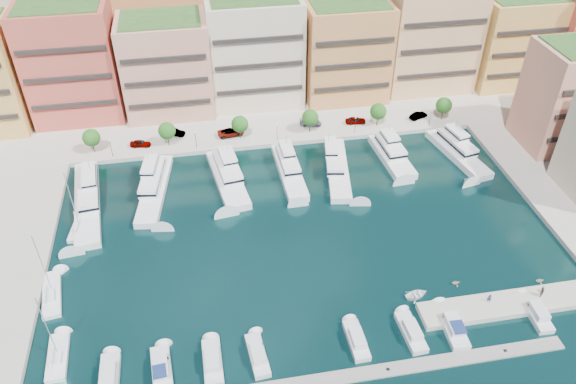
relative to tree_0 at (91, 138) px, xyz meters
name	(u,v)px	position (x,y,z in m)	size (l,w,h in m)	color
ground	(305,236)	(40.00, -33.50, -4.74)	(400.00, 400.00, 0.00)	black
north_quay	(259,82)	(40.00, 28.50, -4.74)	(220.00, 64.00, 2.00)	#9E998E
hillside	(239,17)	(40.00, 76.50, -4.74)	(240.00, 40.00, 58.00)	#1C3114
south_pontoon	(326,380)	(37.00, -63.50, -4.74)	(72.00, 2.20, 0.35)	gray
finger_pier	(516,305)	(70.00, -55.50, -4.74)	(32.00, 5.00, 2.00)	#9E998E
apartment_1	(72,61)	(-4.00, 18.49, 9.57)	(20.00, 16.50, 26.80)	#B6493C
apartment_2	(166,66)	(17.00, 16.49, 7.57)	(20.00, 15.50, 22.80)	tan
apartment_3	(254,50)	(38.00, 18.49, 9.07)	(22.00, 16.50, 25.80)	beige
apartment_4	(345,50)	(60.00, 16.49, 8.07)	(20.00, 15.50, 23.80)	#CC844C
apartment_5	(429,35)	(82.00, 18.49, 9.57)	(22.00, 16.50, 26.80)	#E6AE7A
apartment_6	(513,39)	(104.00, 16.49, 7.57)	(20.00, 15.50, 22.80)	#DDA351
apartment_east_a	(573,96)	(102.00, -13.51, 7.57)	(18.00, 14.50, 22.80)	tan
backblock_0	(36,21)	(-15.00, 40.50, 11.26)	(26.00, 18.00, 30.00)	beige
backblock_1	(156,14)	(15.00, 40.50, 11.26)	(26.00, 18.00, 30.00)	#CC844C
backblock_2	(269,7)	(45.00, 40.50, 11.26)	(26.00, 18.00, 30.00)	#E6AE7A
backblock_3	(376,0)	(75.00, 40.50, 11.26)	(26.00, 18.00, 30.00)	#DDA351
tree_0	(91,138)	(0.00, 0.00, 0.00)	(3.80, 3.80, 5.65)	#473323
tree_1	(167,131)	(16.00, 0.00, 0.00)	(3.80, 3.80, 5.65)	#473323
tree_2	(240,124)	(32.00, 0.00, 0.00)	(3.80, 3.80, 5.65)	#473323
tree_3	(310,118)	(48.00, 0.00, 0.00)	(3.80, 3.80, 5.65)	#473323
tree_4	(378,111)	(64.00, 0.00, 0.00)	(3.80, 3.80, 5.65)	#473323
tree_5	(444,105)	(80.00, 0.00, 0.00)	(3.80, 3.80, 5.65)	#473323
lamppost_0	(111,145)	(4.00, -2.30, -0.92)	(0.30, 0.30, 4.20)	black
lamppost_1	(195,137)	(22.00, -2.30, -0.92)	(0.30, 0.30, 4.20)	black
lamppost_2	(277,130)	(40.00, -2.30, -0.92)	(0.30, 0.30, 4.20)	black
lamppost_3	(355,122)	(58.00, -2.30, -0.92)	(0.30, 0.30, 4.20)	black
lamppost_4	(431,115)	(76.00, -2.30, -0.92)	(0.30, 0.30, 4.20)	black
yacht_0	(87,198)	(0.04, -16.43, -3.53)	(7.25, 26.38, 7.30)	white
yacht_1	(155,186)	(12.95, -14.77, -3.65)	(7.59, 22.69, 7.30)	white
yacht_2	(227,175)	(27.69, -13.77, -3.53)	(7.64, 20.72, 7.30)	white
yacht_3	(289,168)	(40.61, -13.41, -3.53)	(4.70, 19.56, 7.30)	white
yacht_4	(337,166)	(50.72, -14.44, -3.65)	(7.85, 21.99, 7.30)	white
yacht_5	(391,153)	(63.50, -12.01, -3.53)	(5.94, 16.68, 7.30)	white
yacht_6	(457,150)	(78.06, -13.39, -3.53)	(7.95, 19.87, 7.30)	white
cruiser_0	(109,378)	(6.97, -58.08, -4.20)	(2.73, 7.79, 2.55)	silver
cruiser_1	(162,370)	(14.23, -58.10, -4.17)	(3.35, 7.96, 2.66)	silver
cruiser_2	(213,362)	(21.46, -58.08, -4.20)	(2.73, 7.72, 2.55)	silver
cruiser_3	(258,356)	(27.99, -58.08, -4.20)	(3.00, 7.71, 2.55)	silver
cruiser_5	(357,341)	(42.88, -58.08, -4.20)	(2.55, 7.25, 2.55)	silver
cruiser_6	(411,332)	(51.43, -58.08, -4.20)	(2.88, 7.75, 2.55)	silver
cruiser_7	(452,326)	(58.01, -58.11, -4.17)	(3.19, 8.69, 2.66)	silver
cruiser_9	(536,314)	(71.98, -58.08, -4.20)	(2.86, 7.57, 2.55)	silver
sailboat_1	(52,295)	(-3.35, -40.49, -4.44)	(4.22, 10.40, 13.20)	white
sailboat_2	(80,228)	(-0.68, -24.49, -4.42)	(3.73, 7.90, 13.20)	white
sailboat_0	(58,358)	(-0.68, -53.16, -4.43)	(3.18, 8.36, 13.20)	white
tender_3	(540,280)	(76.33, -51.53, -4.36)	(1.25, 1.44, 0.76)	#C2B894
tender_1	(456,283)	(62.31, -49.54, -4.35)	(1.27, 1.47, 0.78)	#C2B094
tender_0	(417,295)	(54.97, -50.93, -4.35)	(2.72, 3.81, 0.79)	white
car_0	(140,143)	(9.81, 0.62, -2.98)	(1.80, 4.47, 1.52)	gray
car_1	(175,132)	(17.41, 3.93, -2.99)	(1.60, 4.58, 1.51)	gray
car_2	(231,132)	(29.99, 1.67, -2.91)	(2.75, 5.96, 1.66)	gray
car_3	(311,122)	(48.76, 2.86, -2.99)	(2.10, 5.17, 1.50)	gray
car_4	(356,120)	(59.35, 1.81, -2.94)	(1.91, 4.74, 1.61)	gray
car_5	(418,115)	(74.70, 1.41, -2.99)	(1.58, 4.54, 1.50)	gray
person_0	(489,298)	(65.42, -54.79, -2.93)	(0.59, 0.39, 1.63)	#252C4B
person_1	(541,292)	(74.07, -55.17, -2.76)	(0.95, 0.74, 1.96)	#49332B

